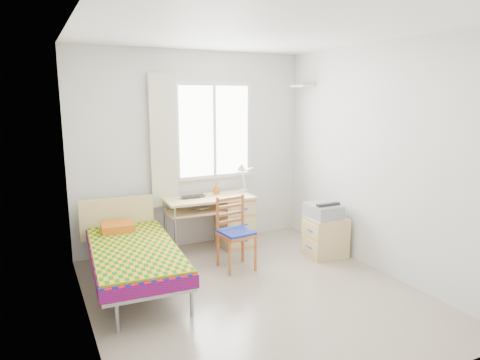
{
  "coord_description": "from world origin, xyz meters",
  "views": [
    {
      "loc": [
        -1.96,
        -3.62,
        2.01
      ],
      "look_at": [
        0.11,
        0.55,
        1.1
      ],
      "focal_mm": 32.0,
      "sensor_mm": 36.0,
      "label": 1
    }
  ],
  "objects_px": {
    "desk": "(230,218)",
    "cabinet": "(325,237)",
    "printer": "(323,210)",
    "chair": "(235,228)",
    "bed": "(132,251)"
  },
  "relations": [
    {
      "from": "desk",
      "to": "cabinet",
      "type": "distance_m",
      "value": 1.28
    },
    {
      "from": "cabinet",
      "to": "desk",
      "type": "bearing_deg",
      "value": 142.59
    },
    {
      "from": "cabinet",
      "to": "printer",
      "type": "relative_size",
      "value": 1.19
    },
    {
      "from": "chair",
      "to": "printer",
      "type": "bearing_deg",
      "value": -14.85
    },
    {
      "from": "desk",
      "to": "cabinet",
      "type": "xyz_separation_m",
      "value": [
        0.93,
        -0.87,
        -0.14
      ]
    },
    {
      "from": "bed",
      "to": "desk",
      "type": "bearing_deg",
      "value": 28.27
    },
    {
      "from": "bed",
      "to": "cabinet",
      "type": "xyz_separation_m",
      "value": [
        2.39,
        -0.21,
        -0.13
      ]
    },
    {
      "from": "bed",
      "to": "cabinet",
      "type": "relative_size",
      "value": 3.71
    },
    {
      "from": "printer",
      "to": "desk",
      "type": "bearing_deg",
      "value": 138.95
    },
    {
      "from": "desk",
      "to": "cabinet",
      "type": "bearing_deg",
      "value": -40.3
    },
    {
      "from": "bed",
      "to": "printer",
      "type": "distance_m",
      "value": 2.37
    },
    {
      "from": "desk",
      "to": "chair",
      "type": "bearing_deg",
      "value": -107.33
    },
    {
      "from": "bed",
      "to": "chair",
      "type": "distance_m",
      "value": 1.21
    },
    {
      "from": "bed",
      "to": "printer",
      "type": "relative_size",
      "value": 4.42
    },
    {
      "from": "chair",
      "to": "cabinet",
      "type": "distance_m",
      "value": 1.22
    }
  ]
}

